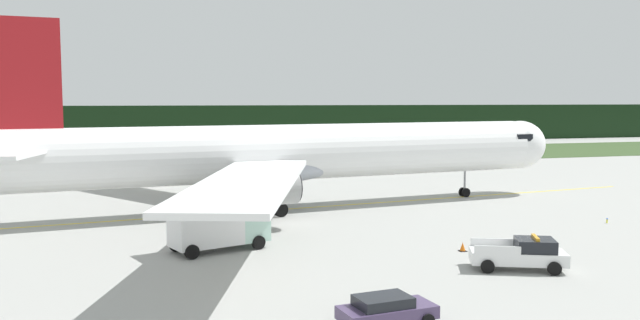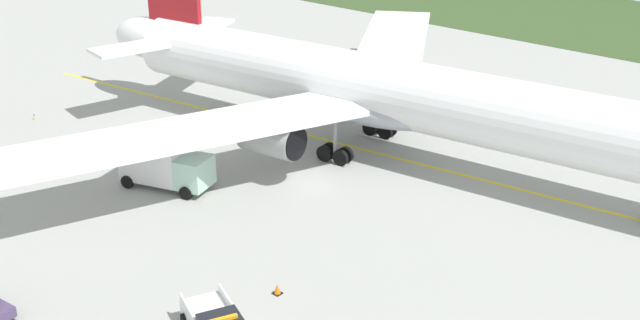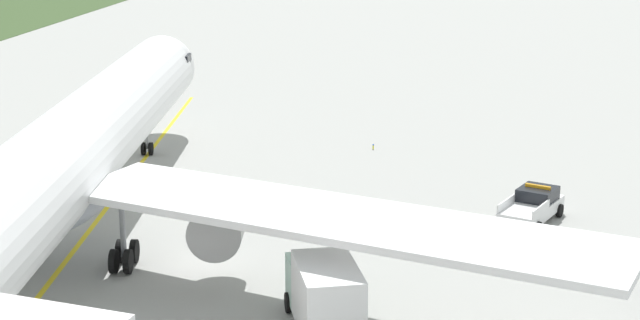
{
  "view_description": "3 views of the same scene",
  "coord_description": "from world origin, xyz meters",
  "px_view_note": "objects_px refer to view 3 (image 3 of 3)",
  "views": [
    {
      "loc": [
        -11.77,
        -47.96,
        9.57
      ],
      "look_at": [
        4.14,
        7.19,
        4.27
      ],
      "focal_mm": 36.69,
      "sensor_mm": 36.0,
      "label": 1
    },
    {
      "loc": [
        33.2,
        -36.13,
        22.55
      ],
      "look_at": [
        3.22,
        -2.42,
        3.33
      ],
      "focal_mm": 44.28,
      "sensor_mm": 36.0,
      "label": 2
    },
    {
      "loc": [
        -44.44,
        -12.48,
        18.08
      ],
      "look_at": [
        3.8,
        -5.12,
        4.59
      ],
      "focal_mm": 55.4,
      "sensor_mm": 36.0,
      "label": 3
    }
  ],
  "objects_px": {
    "airliner": "(68,159)",
    "catering_truck": "(325,294)",
    "ops_pickup_truck": "(532,206)",
    "apron_cone": "(442,218)"
  },
  "relations": [
    {
      "from": "airliner",
      "to": "catering_truck",
      "type": "relative_size",
      "value": 8.48
    },
    {
      "from": "airliner",
      "to": "catering_truck",
      "type": "bearing_deg",
      "value": -118.59
    },
    {
      "from": "ops_pickup_truck",
      "to": "apron_cone",
      "type": "distance_m",
      "value": 5.09
    },
    {
      "from": "catering_truck",
      "to": "apron_cone",
      "type": "relative_size",
      "value": 11.36
    },
    {
      "from": "catering_truck",
      "to": "airliner",
      "type": "bearing_deg",
      "value": 61.41
    },
    {
      "from": "ops_pickup_truck",
      "to": "apron_cone",
      "type": "bearing_deg",
      "value": 101.49
    },
    {
      "from": "airliner",
      "to": "catering_truck",
      "type": "xyz_separation_m",
      "value": [
        -7.76,
        -14.24,
        -3.14
      ]
    },
    {
      "from": "catering_truck",
      "to": "apron_cone",
      "type": "height_order",
      "value": "catering_truck"
    },
    {
      "from": "ops_pickup_truck",
      "to": "airliner",
      "type": "bearing_deg",
      "value": 109.14
    },
    {
      "from": "ops_pickup_truck",
      "to": "apron_cone",
      "type": "height_order",
      "value": "ops_pickup_truck"
    }
  ]
}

